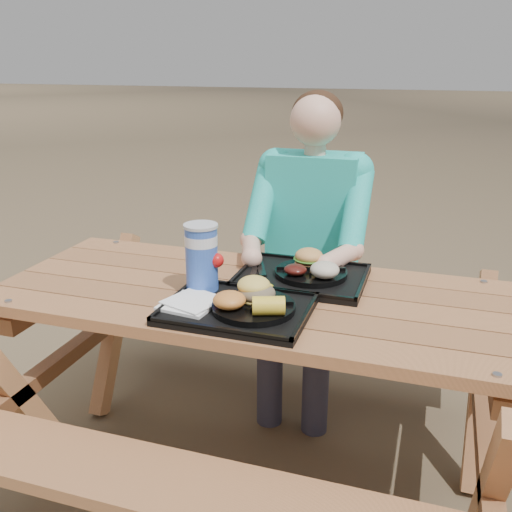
% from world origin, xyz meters
% --- Properties ---
extents(ground, '(60.00, 60.00, 0.00)m').
position_xyz_m(ground, '(0.00, 0.00, 0.00)').
color(ground, '#999999').
rests_on(ground, ground).
extents(picnic_table, '(1.80, 1.49, 0.75)m').
position_xyz_m(picnic_table, '(0.00, 0.00, 0.38)').
color(picnic_table, '#999999').
rests_on(picnic_table, ground).
extents(tray_near, '(0.45, 0.35, 0.02)m').
position_xyz_m(tray_near, '(-0.00, -0.18, 0.76)').
color(tray_near, black).
rests_on(tray_near, picnic_table).
extents(tray_far, '(0.45, 0.35, 0.02)m').
position_xyz_m(tray_far, '(0.13, 0.15, 0.76)').
color(tray_far, black).
rests_on(tray_far, picnic_table).
extents(plate_near, '(0.26, 0.26, 0.02)m').
position_xyz_m(plate_near, '(0.05, -0.19, 0.78)').
color(plate_near, black).
rests_on(plate_near, tray_near).
extents(plate_far, '(0.26, 0.26, 0.02)m').
position_xyz_m(plate_far, '(0.16, 0.16, 0.78)').
color(plate_far, black).
rests_on(plate_far, tray_far).
extents(napkin_stack, '(0.18, 0.18, 0.02)m').
position_xyz_m(napkin_stack, '(-0.15, -0.22, 0.78)').
color(napkin_stack, white).
rests_on(napkin_stack, tray_near).
extents(soda_cup, '(0.11, 0.11, 0.22)m').
position_xyz_m(soda_cup, '(-0.17, -0.08, 0.88)').
color(soda_cup, '#1742AF').
rests_on(soda_cup, tray_near).
extents(condiment_bbq, '(0.04, 0.04, 0.03)m').
position_xyz_m(condiment_bbq, '(0.01, -0.05, 0.78)').
color(condiment_bbq, black).
rests_on(condiment_bbq, tray_near).
extents(condiment_mustard, '(0.05, 0.05, 0.03)m').
position_xyz_m(condiment_mustard, '(0.06, -0.05, 0.78)').
color(condiment_mustard, yellow).
rests_on(condiment_mustard, tray_near).
extents(sandwich, '(0.11, 0.11, 0.11)m').
position_xyz_m(sandwich, '(0.05, -0.15, 0.85)').
color(sandwich, '#F0CB54').
rests_on(sandwich, plate_near).
extents(mac_cheese, '(0.10, 0.10, 0.05)m').
position_xyz_m(mac_cheese, '(-0.01, -0.24, 0.82)').
color(mac_cheese, orange).
rests_on(mac_cheese, plate_near).
extents(corn_cob, '(0.12, 0.12, 0.06)m').
position_xyz_m(corn_cob, '(0.12, -0.25, 0.82)').
color(corn_cob, yellow).
rests_on(corn_cob, plate_near).
extents(cutlery_far, '(0.08, 0.15, 0.01)m').
position_xyz_m(cutlery_far, '(-0.03, 0.16, 0.77)').
color(cutlery_far, black).
rests_on(cutlery_far, tray_far).
extents(burger, '(0.10, 0.10, 0.09)m').
position_xyz_m(burger, '(0.13, 0.22, 0.84)').
color(burger, '#D9944C').
rests_on(burger, plate_far).
extents(baked_beans, '(0.08, 0.08, 0.04)m').
position_xyz_m(baked_beans, '(0.11, 0.10, 0.81)').
color(baked_beans, '#44110D').
rests_on(baked_beans, plate_far).
extents(potato_salad, '(0.10, 0.10, 0.06)m').
position_xyz_m(potato_salad, '(0.22, 0.10, 0.82)').
color(potato_salad, beige).
rests_on(potato_salad, plate_far).
extents(diner, '(0.48, 0.84, 1.28)m').
position_xyz_m(diner, '(0.06, 0.63, 0.64)').
color(diner, teal).
rests_on(diner, ground).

